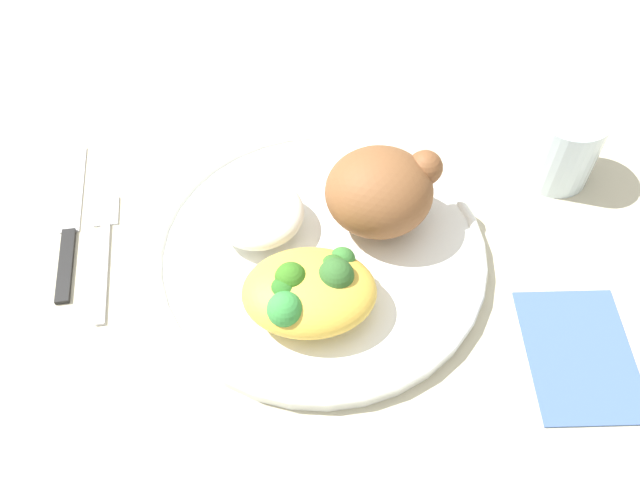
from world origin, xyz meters
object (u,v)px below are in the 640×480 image
roasted_chicken (381,191)px  rice_pile (258,213)px  mac_cheese_with_broccoli (310,289)px  fork (104,248)px  napkin (580,354)px  plate (320,252)px  water_glass (562,146)px  knife (68,232)px

roasted_chicken → rice_pile: size_ratio=1.26×
roasted_chicken → mac_cheese_with_broccoli: roasted_chicken is taller
roasted_chicken → fork: size_ratio=0.72×
fork → mac_cheese_with_broccoli: bearing=-22.5°
mac_cheese_with_broccoli → napkin: mac_cheese_with_broccoli is taller
plate → mac_cheese_with_broccoli: mac_cheese_with_broccoli is taller
napkin → roasted_chicken: bearing=138.2°
plate → roasted_chicken: bearing=29.5°
napkin → plate: bearing=152.9°
water_glass → rice_pile: bearing=-166.9°
plate → fork: plate is taller
rice_pile → water_glass: bearing=13.1°
plate → fork: bearing=174.9°
roasted_chicken → knife: size_ratio=0.54×
mac_cheese_with_broccoli → water_glass: 0.29m
rice_pile → water_glass: 0.30m
plate → mac_cheese_with_broccoli: size_ratio=2.70×
rice_pile → mac_cheese_with_broccoli: mac_cheese_with_broccoli is taller
roasted_chicken → napkin: bearing=-41.8°
rice_pile → knife: size_ratio=0.43×
fork → napkin: 0.42m
knife → water_glass: 0.47m
rice_pile → fork: size_ratio=0.57×
plate → napkin: (0.21, -0.11, -0.01)m
fork → water_glass: (0.43, 0.08, 0.04)m
rice_pile → plate: bearing=-27.4°
fork → knife: bearing=151.5°
plate → knife: (-0.23, 0.04, -0.01)m
mac_cheese_with_broccoli → fork: size_ratio=0.76×
mac_cheese_with_broccoli → fork: (-0.19, 0.08, -0.04)m
water_glass → fork: bearing=-169.8°
roasted_chicken → napkin: 0.21m
roasted_chicken → mac_cheese_with_broccoli: 0.11m
napkin → knife: bearing=162.0°
water_glass → plate: bearing=-158.0°
knife → mac_cheese_with_broccoli: bearing=-23.5°
rice_pile → fork: rice_pile is taller
knife → fork: bearing=-28.5°
rice_pile → mac_cheese_with_broccoli: 0.10m
plate → mac_cheese_with_broccoli: (-0.01, -0.06, 0.03)m
roasted_chicken → water_glass: (0.18, 0.06, -0.02)m
mac_cheese_with_broccoli → plate: bearing=80.1°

